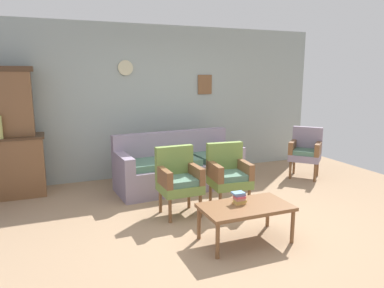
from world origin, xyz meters
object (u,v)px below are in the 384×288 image
(armchair_near_couch_end, at_px, (178,178))
(book_stack_on_table, at_px, (239,198))
(floral_couch, at_px, (178,168))
(armchair_near_cabinet, at_px, (228,173))
(coffee_table, at_px, (246,209))
(side_cabinet, at_px, (6,167))
(wingback_chair_by_fireplace, at_px, (306,150))

(armchair_near_couch_end, distance_m, book_stack_on_table, 1.03)
(floral_couch, bearing_deg, armchair_near_couch_end, -109.83)
(armchair_near_cabinet, relative_size, coffee_table, 0.90)
(side_cabinet, bearing_deg, armchair_near_cabinet, -29.83)
(book_stack_on_table, bearing_deg, wingback_chair_by_fireplace, 36.60)
(side_cabinet, distance_m, coffee_table, 3.73)
(wingback_chair_by_fireplace, xyz_separation_m, book_stack_on_table, (-2.35, -1.75, -0.01))
(side_cabinet, distance_m, floral_couch, 2.64)
(book_stack_on_table, bearing_deg, floral_couch, 89.59)
(armchair_near_cabinet, height_order, coffee_table, armchair_near_cabinet)
(armchair_near_couch_end, height_order, wingback_chair_by_fireplace, same)
(floral_couch, xyz_separation_m, armchair_near_cabinet, (0.34, -1.11, 0.17))
(side_cabinet, height_order, wingback_chair_by_fireplace, side_cabinet)
(floral_couch, relative_size, book_stack_on_table, 13.98)
(armchair_near_cabinet, bearing_deg, floral_couch, 107.00)
(side_cabinet, height_order, armchair_near_cabinet, side_cabinet)
(side_cabinet, xyz_separation_m, book_stack_on_table, (2.56, -2.60, 0.02))
(floral_couch, distance_m, armchair_near_cabinet, 1.17)
(armchair_near_couch_end, height_order, armchair_near_cabinet, same)
(side_cabinet, relative_size, armchair_near_couch_end, 1.28)
(side_cabinet, xyz_separation_m, floral_couch, (2.58, -0.57, -0.14))
(armchair_near_cabinet, relative_size, wingback_chair_by_fireplace, 1.00)
(wingback_chair_by_fireplace, bearing_deg, armchair_near_couch_end, -163.86)
(coffee_table, bearing_deg, book_stack_on_table, 120.25)
(armchair_near_couch_end, xyz_separation_m, wingback_chair_by_fireplace, (2.73, 0.79, 0.00))
(book_stack_on_table, bearing_deg, armchair_near_cabinet, 69.18)
(floral_couch, distance_m, coffee_table, 2.11)
(side_cabinet, distance_m, book_stack_on_table, 3.65)
(side_cabinet, height_order, floral_couch, side_cabinet)
(coffee_table, bearing_deg, side_cabinet, 134.27)
(side_cabinet, xyz_separation_m, coffee_table, (2.61, -2.67, -0.09))
(side_cabinet, height_order, armchair_near_couch_end, side_cabinet)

